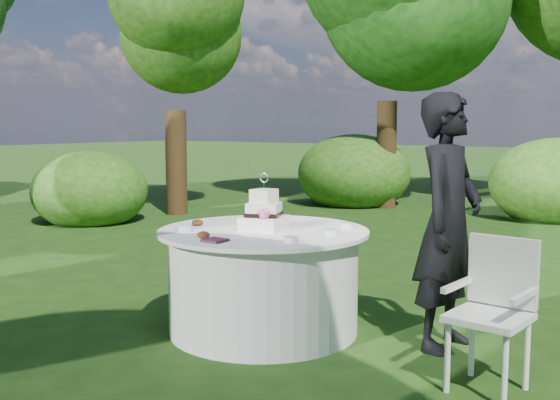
% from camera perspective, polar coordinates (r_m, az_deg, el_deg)
% --- Properties ---
extents(ground, '(80.00, 80.00, 0.00)m').
position_cam_1_polar(ground, '(5.02, -1.43, -11.29)').
color(ground, '#19350E').
rests_on(ground, ground).
extents(napkins, '(0.14, 0.14, 0.02)m').
position_cam_1_polar(napkins, '(4.37, -5.69, -3.51)').
color(napkins, '#491F35').
rests_on(napkins, table).
extents(feather_plume, '(0.48, 0.07, 0.01)m').
position_cam_1_polar(feather_plume, '(4.71, -5.84, -2.82)').
color(feather_plume, white).
rests_on(feather_plume, table).
extents(guest, '(0.45, 0.66, 1.76)m').
position_cam_1_polar(guest, '(4.62, 14.45, -1.86)').
color(guest, black).
rests_on(guest, ground).
extents(table, '(1.56, 1.56, 0.77)m').
position_cam_1_polar(table, '(4.92, -1.45, -6.98)').
color(table, silver).
rests_on(table, ground).
extents(cake, '(0.35, 0.35, 0.42)m').
position_cam_1_polar(cake, '(4.82, -1.40, -1.26)').
color(cake, white).
rests_on(cake, table).
extents(chair, '(0.46, 0.45, 0.89)m').
position_cam_1_polar(chair, '(4.05, 18.18, -8.40)').
color(chair, white).
rests_on(chair, ground).
extents(votives, '(1.05, 0.91, 0.04)m').
position_cam_1_polar(votives, '(4.65, 0.71, -2.73)').
color(votives, white).
rests_on(votives, table).
extents(petal_cups, '(0.50, 0.49, 0.05)m').
position_cam_1_polar(petal_cups, '(4.78, -6.95, -2.46)').
color(petal_cups, '#562D16').
rests_on(petal_cups, table).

